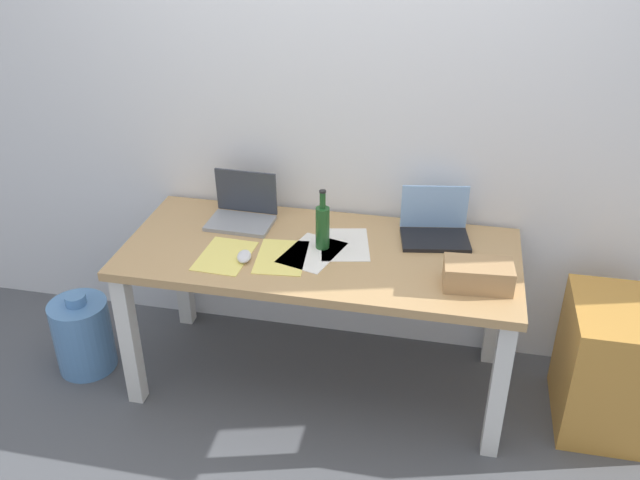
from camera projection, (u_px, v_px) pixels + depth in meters
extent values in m
plane|color=#515459|center=(320.00, 377.00, 3.39)|extent=(8.00, 8.00, 0.00)
cube|color=white|center=(340.00, 93.00, 3.13)|extent=(5.20, 0.08, 2.60)
cube|color=tan|center=(320.00, 254.00, 3.05)|extent=(1.74, 0.76, 0.04)
cube|color=silver|center=(129.00, 340.00, 3.10)|extent=(0.07, 0.07, 0.69)
cube|color=silver|center=(498.00, 390.00, 2.81)|extent=(0.07, 0.07, 0.69)
cube|color=silver|center=(182.00, 267.00, 3.64)|extent=(0.07, 0.07, 0.69)
cube|color=silver|center=(496.00, 303.00, 3.35)|extent=(0.07, 0.07, 0.69)
cube|color=gray|center=(240.00, 223.00, 3.24)|extent=(0.31, 0.21, 0.02)
cube|color=#333842|center=(246.00, 191.00, 3.27)|extent=(0.30, 0.03, 0.22)
cube|color=black|center=(435.00, 240.00, 3.10)|extent=(0.33, 0.25, 0.02)
cube|color=#8CB7EA|center=(434.00, 207.00, 3.13)|extent=(0.30, 0.07, 0.21)
cylinder|color=#1E5123|center=(323.00, 228.00, 3.01)|extent=(0.06, 0.06, 0.20)
cylinder|color=#1E5123|center=(323.00, 200.00, 2.94)|extent=(0.03, 0.03, 0.08)
cylinder|color=black|center=(323.00, 191.00, 2.92)|extent=(0.03, 0.03, 0.01)
ellipsoid|color=silver|center=(244.00, 256.00, 2.95)|extent=(0.08, 0.11, 0.03)
cube|color=tan|center=(478.00, 275.00, 2.76)|extent=(0.28, 0.17, 0.11)
cube|color=#F4E06B|center=(225.00, 256.00, 2.99)|extent=(0.22, 0.31, 0.00)
cube|color=#F4E06B|center=(281.00, 257.00, 2.98)|extent=(0.24, 0.31, 0.00)
cube|color=white|center=(345.00, 244.00, 3.08)|extent=(0.27, 0.33, 0.00)
cube|color=white|center=(312.00, 253.00, 3.01)|extent=(0.28, 0.34, 0.00)
cylinder|color=#598CC6|center=(83.00, 335.00, 3.38)|extent=(0.28, 0.28, 0.37)
cylinder|color=#598CC6|center=(76.00, 300.00, 3.28)|extent=(0.10, 0.10, 0.05)
cube|color=#C68938|center=(610.00, 366.00, 3.00)|extent=(0.40, 0.48, 0.61)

